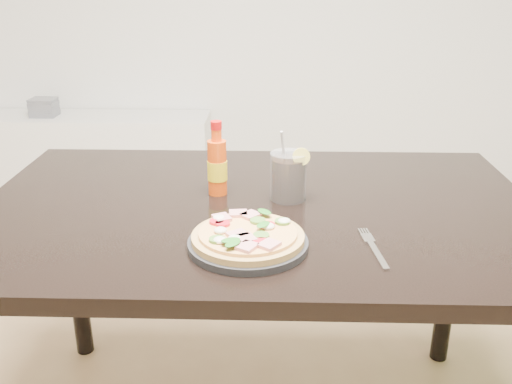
{
  "coord_description": "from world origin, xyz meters",
  "views": [
    {
      "loc": [
        0.28,
        -1.17,
        1.3
      ],
      "look_at": [
        0.24,
        0.03,
        0.83
      ],
      "focal_mm": 40.0,
      "sensor_mm": 36.0,
      "label": 1
    }
  ],
  "objects_px": {
    "plate": "(248,244)",
    "fork": "(373,246)",
    "hot_sauce_bottle": "(217,166)",
    "pizza": "(247,235)",
    "cola_cup": "(288,177)",
    "dining_table": "(257,234)",
    "media_console": "(93,156)"
  },
  "relations": [
    {
      "from": "plate",
      "to": "fork",
      "type": "bearing_deg",
      "value": 1.16
    },
    {
      "from": "plate",
      "to": "hot_sauce_bottle",
      "type": "relative_size",
      "value": 1.31
    },
    {
      "from": "pizza",
      "to": "cola_cup",
      "type": "bearing_deg",
      "value": 71.77
    },
    {
      "from": "dining_table",
      "to": "pizza",
      "type": "xyz_separation_m",
      "value": [
        -0.01,
        -0.24,
        0.11
      ]
    },
    {
      "from": "hot_sauce_bottle",
      "to": "media_console",
      "type": "distance_m",
      "value": 2.15
    },
    {
      "from": "dining_table",
      "to": "hot_sauce_bottle",
      "type": "xyz_separation_m",
      "value": [
        -0.11,
        0.07,
        0.16
      ]
    },
    {
      "from": "plate",
      "to": "hot_sauce_bottle",
      "type": "distance_m",
      "value": 0.33
    },
    {
      "from": "cola_cup",
      "to": "hot_sauce_bottle",
      "type": "bearing_deg",
      "value": 170.9
    },
    {
      "from": "fork",
      "to": "media_console",
      "type": "height_order",
      "value": "fork"
    },
    {
      "from": "cola_cup",
      "to": "media_console",
      "type": "xyz_separation_m",
      "value": [
        -1.12,
        1.87,
        -0.56
      ]
    },
    {
      "from": "pizza",
      "to": "cola_cup",
      "type": "distance_m",
      "value": 0.29
    },
    {
      "from": "hot_sauce_bottle",
      "to": "media_console",
      "type": "height_order",
      "value": "hot_sauce_bottle"
    },
    {
      "from": "pizza",
      "to": "cola_cup",
      "type": "xyz_separation_m",
      "value": [
        0.09,
        0.28,
        0.03
      ]
    },
    {
      "from": "plate",
      "to": "media_console",
      "type": "xyz_separation_m",
      "value": [
        -1.03,
        2.15,
        -0.51
      ]
    },
    {
      "from": "fork",
      "to": "plate",
      "type": "bearing_deg",
      "value": 174.7
    },
    {
      "from": "plate",
      "to": "cola_cup",
      "type": "relative_size",
      "value": 1.4
    },
    {
      "from": "plate",
      "to": "fork",
      "type": "relative_size",
      "value": 1.35
    },
    {
      "from": "dining_table",
      "to": "cola_cup",
      "type": "height_order",
      "value": "cola_cup"
    },
    {
      "from": "dining_table",
      "to": "fork",
      "type": "relative_size",
      "value": 7.42
    },
    {
      "from": "fork",
      "to": "dining_table",
      "type": "bearing_deg",
      "value": 130.75
    },
    {
      "from": "dining_table",
      "to": "fork",
      "type": "distance_m",
      "value": 0.35
    },
    {
      "from": "cola_cup",
      "to": "dining_table",
      "type": "bearing_deg",
      "value": -151.98
    },
    {
      "from": "pizza",
      "to": "dining_table",
      "type": "bearing_deg",
      "value": 86.52
    },
    {
      "from": "media_console",
      "to": "hot_sauce_bottle",
      "type": "bearing_deg",
      "value": -63.05
    },
    {
      "from": "plate",
      "to": "pizza",
      "type": "distance_m",
      "value": 0.02
    },
    {
      "from": "pizza",
      "to": "media_console",
      "type": "distance_m",
      "value": 2.44
    },
    {
      "from": "hot_sauce_bottle",
      "to": "fork",
      "type": "relative_size",
      "value": 1.03
    },
    {
      "from": "pizza",
      "to": "media_console",
      "type": "relative_size",
      "value": 0.17
    },
    {
      "from": "media_console",
      "to": "cola_cup",
      "type": "bearing_deg",
      "value": -59.1
    },
    {
      "from": "cola_cup",
      "to": "media_console",
      "type": "distance_m",
      "value": 2.26
    },
    {
      "from": "hot_sauce_bottle",
      "to": "fork",
      "type": "xyz_separation_m",
      "value": [
        0.36,
        -0.3,
        -0.07
      ]
    },
    {
      "from": "fork",
      "to": "media_console",
      "type": "distance_m",
      "value": 2.56
    }
  ]
}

